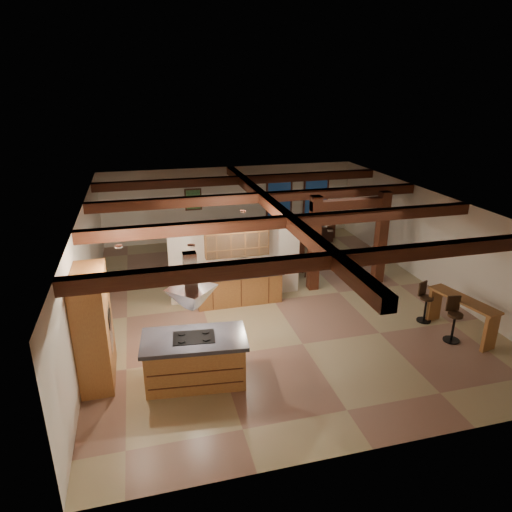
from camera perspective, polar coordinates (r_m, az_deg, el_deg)
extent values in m
plane|color=tan|center=(13.36, 2.18, -5.53)|extent=(12.00, 12.00, 0.00)
plane|color=silver|center=(18.36, -3.16, 6.63)|extent=(10.00, 0.00, 10.00)
plane|color=silver|center=(7.87, 15.38, -14.59)|extent=(10.00, 0.00, 10.00)
plane|color=silver|center=(12.38, -20.49, -1.74)|extent=(0.00, 12.00, 12.00)
plane|color=silver|center=(14.95, 20.96, 1.97)|extent=(0.00, 12.00, 12.00)
plane|color=#3A1B12|center=(12.35, 2.37, 6.63)|extent=(12.00, 12.00, 0.00)
cube|color=#3B130E|center=(8.82, 9.89, -0.47)|extent=(10.00, 0.25, 0.28)
cube|color=#3B130E|center=(11.20, 4.29, 4.36)|extent=(10.00, 0.25, 0.28)
cube|color=#3B130E|center=(13.60, 0.76, 7.35)|extent=(10.00, 0.25, 0.28)
cube|color=#3B130E|center=(16.16, -1.80, 9.48)|extent=(10.00, 0.25, 0.28)
cube|color=#3B130E|center=(12.39, 2.36, 6.00)|extent=(0.28, 12.00, 0.28)
cube|color=#3B130E|center=(13.67, 7.29, 1.53)|extent=(0.30, 0.30, 2.90)
cube|color=#3B130E|center=(14.61, 15.35, 2.20)|extent=(0.30, 0.30, 2.90)
cube|color=#3B130E|center=(13.79, 11.79, 6.41)|extent=(2.50, 0.28, 0.28)
cube|color=silver|center=(13.13, -2.56, -0.77)|extent=(3.80, 0.18, 2.20)
cube|color=#9F6D33|center=(10.09, -19.64, -8.37)|extent=(0.64, 1.60, 2.40)
cube|color=silver|center=(10.09, -17.90, -8.49)|extent=(0.06, 0.62, 0.95)
cube|color=black|center=(9.99, -17.79, -7.47)|extent=(0.01, 0.50, 0.28)
cube|color=#9F6D33|center=(13.04, -2.15, -4.12)|extent=(2.40, 0.60, 0.86)
cube|color=black|center=(12.85, -2.18, -2.22)|extent=(2.50, 0.66, 0.08)
cube|color=#9F6D33|center=(12.71, -2.44, 2.09)|extent=(1.80, 0.34, 0.95)
cube|color=silver|center=(12.54, -2.27, 1.84)|extent=(1.74, 0.02, 0.90)
pyramid|color=silver|center=(9.21, -7.98, -6.46)|extent=(1.10, 1.10, 0.45)
cube|color=silver|center=(8.88, -8.23, -1.80)|extent=(0.26, 0.22, 0.73)
cube|color=#3B130E|center=(18.77, 2.91, 7.11)|extent=(1.10, 0.05, 1.70)
cube|color=black|center=(18.75, 2.93, 7.09)|extent=(0.95, 0.02, 1.55)
cube|color=#3B130E|center=(19.30, 7.48, 7.34)|extent=(1.10, 0.05, 1.70)
cube|color=black|center=(19.28, 7.51, 7.32)|extent=(0.95, 0.02, 1.55)
cube|color=#3B130E|center=(18.01, -7.85, 7.01)|extent=(0.65, 0.04, 0.85)
cube|color=#245529|center=(17.99, -7.84, 7.00)|extent=(0.55, 0.01, 0.75)
cylinder|color=silver|center=(9.22, -8.13, 1.30)|extent=(0.16, 0.16, 0.03)
cylinder|color=silver|center=(11.64, -1.66, 5.61)|extent=(0.16, 0.16, 0.03)
cylinder|color=silver|center=(9.47, -16.78, 1.13)|extent=(0.16, 0.16, 0.03)
cube|color=#9F6D33|center=(9.84, -7.61, -12.92)|extent=(2.10, 1.21, 0.96)
cube|color=black|center=(9.56, -7.76, -10.30)|extent=(2.25, 1.35, 0.09)
cube|color=black|center=(9.53, -7.78, -10.04)|extent=(0.89, 0.64, 0.02)
imported|color=#3E190F|center=(15.46, 2.27, -0.54)|extent=(1.87, 1.26, 0.61)
imported|color=black|center=(18.68, 6.35, 3.13)|extent=(2.25, 1.48, 0.61)
imported|color=silver|center=(12.83, -1.21, -1.43)|extent=(0.46, 0.32, 0.25)
cube|color=#9F6D33|center=(12.32, 24.55, -5.01)|extent=(0.85, 1.92, 0.06)
cube|color=#9F6D33|center=(12.09, 27.25, -8.52)|extent=(0.43, 0.18, 0.93)
cube|color=#9F6D33|center=(12.99, 21.43, -5.58)|extent=(0.43, 0.18, 0.93)
cube|color=#3B130E|center=(18.94, 8.93, 3.17)|extent=(0.51, 0.51, 0.56)
cylinder|color=black|center=(18.84, 8.99, 4.21)|extent=(0.06, 0.06, 0.16)
cone|color=#FFDA99|center=(18.80, 9.02, 4.70)|extent=(0.29, 0.29, 0.19)
cylinder|color=black|center=(12.02, 23.66, -6.76)|extent=(0.36, 0.36, 0.07)
cube|color=black|center=(12.05, 23.44, -5.45)|extent=(0.34, 0.09, 0.40)
cylinder|color=black|center=(12.18, 23.42, -8.26)|extent=(0.06, 0.06, 0.69)
cylinder|color=black|center=(12.33, 23.20, -9.63)|extent=(0.40, 0.40, 0.03)
cylinder|color=black|center=(12.73, 20.58, -4.94)|extent=(0.34, 0.34, 0.07)
cube|color=black|center=(12.72, 20.10, -3.83)|extent=(0.31, 0.16, 0.38)
cylinder|color=black|center=(12.87, 20.39, -6.30)|extent=(0.06, 0.06, 0.66)
cylinder|color=black|center=(13.02, 20.22, -7.56)|extent=(0.38, 0.38, 0.03)
cube|color=#3B130E|center=(14.65, 0.06, -1.13)|extent=(0.47, 0.47, 0.06)
cube|color=#3B130E|center=(14.71, -0.06, 0.52)|extent=(0.43, 0.10, 0.76)
cylinder|color=#3B130E|center=(14.56, -0.50, -2.30)|extent=(0.05, 0.05, 0.42)
cylinder|color=#3B130E|center=(14.61, 0.83, -2.22)|extent=(0.05, 0.05, 0.42)
cylinder|color=#3B130E|center=(14.88, -0.69, -1.79)|extent=(0.05, 0.05, 0.42)
cylinder|color=#3B130E|center=(14.92, 0.62, -1.71)|extent=(0.05, 0.05, 0.42)
cube|color=#3B130E|center=(15.96, -0.68, 0.73)|extent=(0.47, 0.47, 0.06)
cube|color=#3B130E|center=(15.63, -0.58, 1.76)|extent=(0.43, 0.10, 0.76)
cylinder|color=#3B130E|center=(16.22, -0.16, 0.17)|extent=(0.05, 0.05, 0.42)
cylinder|color=#3B130E|center=(16.18, -1.36, 0.10)|extent=(0.05, 0.05, 0.42)
cylinder|color=#3B130E|center=(15.90, 0.02, -0.26)|extent=(0.05, 0.05, 0.42)
cylinder|color=#3B130E|center=(15.86, -1.20, -0.33)|extent=(0.05, 0.05, 0.42)
cube|color=#3B130E|center=(14.76, 2.77, -0.98)|extent=(0.47, 0.47, 0.06)
cube|color=#3B130E|center=(14.83, 2.64, 0.66)|extent=(0.43, 0.10, 0.76)
cylinder|color=#3B130E|center=(14.67, 2.23, -2.14)|extent=(0.05, 0.05, 0.42)
cylinder|color=#3B130E|center=(14.73, 3.54, -2.06)|extent=(0.05, 0.05, 0.42)
cylinder|color=#3B130E|center=(14.98, 1.99, -1.63)|extent=(0.05, 0.05, 0.42)
cylinder|color=#3B130E|center=(15.04, 3.27, -1.56)|extent=(0.05, 0.05, 0.42)
cube|color=#3B130E|center=(16.06, 1.82, 0.86)|extent=(0.47, 0.47, 0.06)
cube|color=#3B130E|center=(15.74, 1.97, 1.88)|extent=(0.43, 0.10, 0.76)
cylinder|color=#3B130E|center=(16.33, 2.29, 0.29)|extent=(0.05, 0.05, 0.42)
cylinder|color=#3B130E|center=(16.27, 1.11, 0.23)|extent=(0.05, 0.05, 0.42)
cylinder|color=#3B130E|center=(16.02, 2.52, -0.13)|extent=(0.05, 0.05, 0.42)
cylinder|color=#3B130E|center=(15.96, 1.31, -0.19)|extent=(0.05, 0.05, 0.42)
cube|color=#3B130E|center=(14.91, 5.44, -0.83)|extent=(0.47, 0.47, 0.06)
cube|color=#3B130E|center=(14.97, 5.30, 0.79)|extent=(0.43, 0.10, 0.76)
cylinder|color=#3B130E|center=(14.81, 4.91, -1.98)|extent=(0.05, 0.05, 0.42)
cylinder|color=#3B130E|center=(14.89, 6.20, -1.90)|extent=(0.05, 0.05, 0.42)
cylinder|color=#3B130E|center=(15.12, 4.62, -1.48)|extent=(0.05, 0.05, 0.42)
cylinder|color=#3B130E|center=(15.19, 5.88, -1.41)|extent=(0.05, 0.05, 0.42)
cube|color=#3B130E|center=(16.19, 4.28, 0.98)|extent=(0.47, 0.47, 0.06)
cube|color=#3B130E|center=(15.88, 4.47, 1.99)|extent=(0.43, 0.10, 0.76)
cylinder|color=#3B130E|center=(16.47, 4.71, 0.42)|extent=(0.05, 0.05, 0.42)
cylinder|color=#3B130E|center=(16.40, 3.54, 0.36)|extent=(0.05, 0.05, 0.42)
cylinder|color=#3B130E|center=(16.16, 4.98, 0.00)|extent=(0.05, 0.05, 0.42)
cylinder|color=#3B130E|center=(16.09, 3.79, -0.06)|extent=(0.05, 0.05, 0.42)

